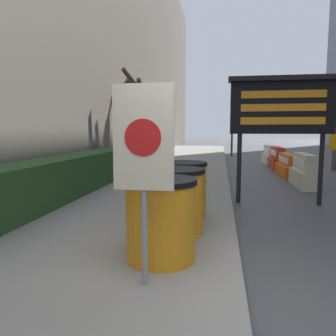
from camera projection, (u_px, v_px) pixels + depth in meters
name	position (u px, v px, depth m)	size (l,w,h in m)	color
ground_plane	(247.00, 319.00, 2.83)	(120.00, 120.00, 0.00)	#474749
sidewalk_left	(19.00, 292.00, 3.17)	(4.32, 56.00, 0.15)	gray
hedge_strip	(72.00, 174.00, 7.75)	(0.90, 7.65, 0.88)	#284C23
bare_tree	(129.00, 119.00, 12.36)	(1.89, 2.00, 3.61)	#4C3D2D
barrel_drum_foreground	(161.00, 219.00, 3.74)	(0.83, 0.83, 0.94)	orange
barrel_drum_middle	(176.00, 201.00, 4.67)	(0.83, 0.83, 0.94)	orange
barrel_drum_back	(183.00, 189.00, 5.62)	(0.83, 0.83, 0.94)	orange
warning_sign	(143.00, 152.00, 3.00)	(0.57, 0.08, 1.90)	gray
message_board	(282.00, 108.00, 7.00)	(2.27, 0.36, 2.75)	black
jersey_barrier_cream	(304.00, 172.00, 9.38)	(0.51, 1.65, 0.95)	beige
jersey_barrier_orange_far	(288.00, 166.00, 11.60)	(0.58, 2.05, 0.78)	orange
jersey_barrier_red_striped	(277.00, 159.00, 13.83)	(0.54, 1.66, 0.90)	red
jersey_barrier_white	(270.00, 156.00, 15.95)	(0.56, 2.10, 0.86)	silver
traffic_cone_near	(283.00, 155.00, 17.54)	(0.31, 0.31, 0.55)	black
traffic_light_near_curb	(233.00, 110.00, 20.11)	(0.28, 0.45, 3.90)	#2D2D30
pedestrian_worker	(336.00, 145.00, 13.07)	(0.48, 0.52, 1.71)	#514C42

